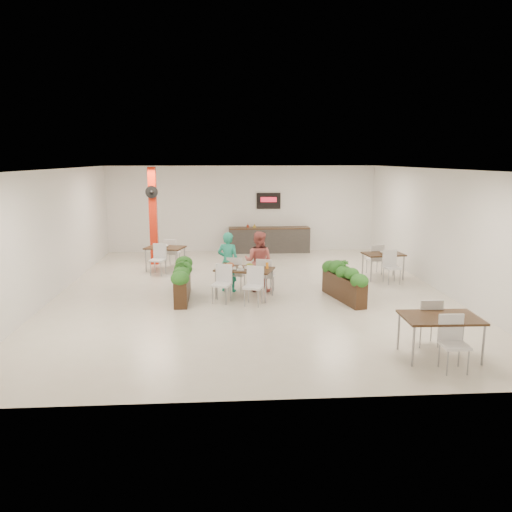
{
  "coord_description": "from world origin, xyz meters",
  "views": [
    {
      "loc": [
        -0.73,
        -12.7,
        3.46
      ],
      "look_at": [
        0.08,
        -0.68,
        1.1
      ],
      "focal_mm": 35.0,
      "sensor_mm": 36.0,
      "label": 1
    }
  ],
  "objects_px": {
    "service_counter": "(269,239)",
    "side_table_c": "(440,323)",
    "diner_woman": "(258,261)",
    "side_table_a": "(165,251)",
    "side_table_b": "(383,258)",
    "main_table": "(244,273)",
    "planter_right": "(344,280)",
    "diner_man": "(228,262)",
    "planter_left": "(182,279)",
    "red_column": "(153,215)"
  },
  "relations": [
    {
      "from": "red_column",
      "to": "side_table_c",
      "type": "relative_size",
      "value": 1.96
    },
    {
      "from": "planter_left",
      "to": "side_table_a",
      "type": "relative_size",
      "value": 1.17
    },
    {
      "from": "main_table",
      "to": "planter_left",
      "type": "distance_m",
      "value": 1.54
    },
    {
      "from": "main_table",
      "to": "diner_man",
      "type": "xyz_separation_m",
      "value": [
        -0.39,
        0.65,
        0.16
      ]
    },
    {
      "from": "red_column",
      "to": "side_table_b",
      "type": "bearing_deg",
      "value": -20.1
    },
    {
      "from": "diner_man",
      "to": "side_table_a",
      "type": "relative_size",
      "value": 0.95
    },
    {
      "from": "red_column",
      "to": "side_table_c",
      "type": "height_order",
      "value": "red_column"
    },
    {
      "from": "main_table",
      "to": "side_table_b",
      "type": "xyz_separation_m",
      "value": [
        4.14,
        1.76,
        -0.01
      ]
    },
    {
      "from": "red_column",
      "to": "planter_left",
      "type": "height_order",
      "value": "red_column"
    },
    {
      "from": "service_counter",
      "to": "side_table_b",
      "type": "xyz_separation_m",
      "value": [
        2.93,
        -4.4,
        0.13
      ]
    },
    {
      "from": "planter_right",
      "to": "side_table_a",
      "type": "distance_m",
      "value": 6.02
    },
    {
      "from": "diner_man",
      "to": "planter_right",
      "type": "height_order",
      "value": "diner_man"
    },
    {
      "from": "diner_man",
      "to": "diner_woman",
      "type": "xyz_separation_m",
      "value": [
        0.8,
        0.0,
        0.0
      ]
    },
    {
      "from": "diner_woman",
      "to": "side_table_b",
      "type": "height_order",
      "value": "diner_woman"
    },
    {
      "from": "planter_left",
      "to": "side_table_a",
      "type": "xyz_separation_m",
      "value": [
        -0.78,
        3.31,
        0.11
      ]
    },
    {
      "from": "diner_man",
      "to": "diner_woman",
      "type": "bearing_deg",
      "value": -160.5
    },
    {
      "from": "side_table_b",
      "to": "side_table_a",
      "type": "bearing_deg",
      "value": 160.03
    },
    {
      "from": "service_counter",
      "to": "diner_woman",
      "type": "bearing_deg",
      "value": -98.24
    },
    {
      "from": "red_column",
      "to": "side_table_b",
      "type": "relative_size",
      "value": 1.93
    },
    {
      "from": "diner_woman",
      "to": "diner_man",
      "type": "bearing_deg",
      "value": 19.5
    },
    {
      "from": "diner_man",
      "to": "planter_right",
      "type": "distance_m",
      "value": 3.04
    },
    {
      "from": "red_column",
      "to": "side_table_a",
      "type": "bearing_deg",
      "value": -65.61
    },
    {
      "from": "diner_woman",
      "to": "side_table_b",
      "type": "relative_size",
      "value": 0.96
    },
    {
      "from": "planter_right",
      "to": "side_table_c",
      "type": "relative_size",
      "value": 1.15
    },
    {
      "from": "main_table",
      "to": "side_table_c",
      "type": "bearing_deg",
      "value": -51.46
    },
    {
      "from": "main_table",
      "to": "side_table_a",
      "type": "bearing_deg",
      "value": 125.43
    },
    {
      "from": "service_counter",
      "to": "side_table_c",
      "type": "bearing_deg",
      "value": -78.67
    },
    {
      "from": "diner_man",
      "to": "side_table_c",
      "type": "xyz_separation_m",
      "value": [
        3.65,
        -4.75,
        -0.16
      ]
    },
    {
      "from": "side_table_a",
      "to": "side_table_b",
      "type": "height_order",
      "value": "same"
    },
    {
      "from": "diner_man",
      "to": "diner_woman",
      "type": "relative_size",
      "value": 0.99
    },
    {
      "from": "planter_right",
      "to": "side_table_c",
      "type": "xyz_separation_m",
      "value": [
        0.81,
        -3.71,
        0.14
      ]
    },
    {
      "from": "side_table_a",
      "to": "side_table_c",
      "type": "bearing_deg",
      "value": -36.66
    },
    {
      "from": "side_table_a",
      "to": "side_table_c",
      "type": "relative_size",
      "value": 1.03
    },
    {
      "from": "planter_right",
      "to": "side_table_a",
      "type": "height_order",
      "value": "planter_right"
    },
    {
      "from": "planter_right",
      "to": "side_table_a",
      "type": "xyz_separation_m",
      "value": [
        -4.78,
        3.65,
        0.13
      ]
    },
    {
      "from": "side_table_a",
      "to": "service_counter",
      "type": "bearing_deg",
      "value": 55.46
    },
    {
      "from": "side_table_a",
      "to": "side_table_b",
      "type": "bearing_deg",
      "value": 3.02
    },
    {
      "from": "service_counter",
      "to": "diner_woman",
      "type": "distance_m",
      "value": 5.57
    },
    {
      "from": "side_table_b",
      "to": "planter_right",
      "type": "bearing_deg",
      "value": -134.96
    },
    {
      "from": "service_counter",
      "to": "side_table_c",
      "type": "distance_m",
      "value": 10.46
    },
    {
      "from": "planter_left",
      "to": "side_table_c",
      "type": "relative_size",
      "value": 1.2
    },
    {
      "from": "side_table_a",
      "to": "side_table_b",
      "type": "xyz_separation_m",
      "value": [
        6.46,
        -1.51,
        -0.0
      ]
    },
    {
      "from": "red_column",
      "to": "planter_left",
      "type": "xyz_separation_m",
      "value": [
        1.25,
        -4.34,
        -1.13
      ]
    },
    {
      "from": "side_table_a",
      "to": "main_table",
      "type": "bearing_deg",
      "value": -38.42
    },
    {
      "from": "side_table_a",
      "to": "side_table_b",
      "type": "distance_m",
      "value": 6.64
    },
    {
      "from": "diner_man",
      "to": "side_table_b",
      "type": "xyz_separation_m",
      "value": [
        4.53,
        1.11,
        -0.17
      ]
    },
    {
      "from": "planter_right",
      "to": "side_table_c",
      "type": "distance_m",
      "value": 3.8
    },
    {
      "from": "red_column",
      "to": "diner_man",
      "type": "xyz_separation_m",
      "value": [
        2.4,
        -3.64,
        -0.85
      ]
    },
    {
      "from": "service_counter",
      "to": "planter_right",
      "type": "xyz_separation_m",
      "value": [
        1.25,
        -6.54,
        0.01
      ]
    },
    {
      "from": "main_table",
      "to": "planter_right",
      "type": "distance_m",
      "value": 2.49
    }
  ]
}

